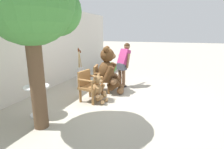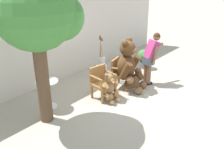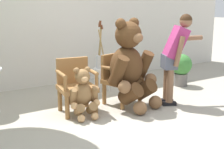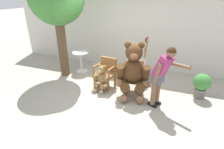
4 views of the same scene
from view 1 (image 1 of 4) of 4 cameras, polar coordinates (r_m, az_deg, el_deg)
The scene contains 12 objects.
ground_plane at distance 5.31m, azimuth -0.39°, elevation -7.43°, with size 60.00×60.00×0.00m, color #A8A091.
back_wall at distance 6.23m, azimuth -21.80°, elevation 7.99°, with size 10.00×0.16×2.80m, color beige.
wooden_chair_left at distance 4.99m, azimuth -7.45°, elevation -3.38°, with size 0.63×0.60×0.86m.
wooden_chair_right at distance 5.72m, azimuth -3.59°, elevation -1.06°, with size 0.67×0.64×0.86m.
teddy_bear_large at distance 5.59m, azimuth -1.07°, elevation 1.43°, with size 0.93×0.94×1.49m.
teddy_bear_small at distance 4.88m, azimuth -4.53°, elevation -4.67°, with size 0.48×0.47×0.78m.
person_visitor at distance 6.15m, azimuth 3.85°, elevation 4.32°, with size 0.84×0.48×1.55m.
white_stool at distance 6.22m, azimuth -10.14°, elevation -1.04°, with size 0.34×0.34×0.46m.
brush_bucket at distance 6.15m, azimuth -10.29°, elevation 1.67°, with size 0.22×0.22×0.93m.
round_side_table at distance 4.42m, azimuth -23.16°, elevation -6.86°, with size 0.56×0.56×0.72m.
patio_tree at distance 3.64m, azimuth -24.16°, elevation 20.41°, with size 1.73×1.65×3.31m.
potted_plant at distance 7.42m, azimuth -0.14°, elevation 1.89°, with size 0.44×0.44×0.68m.
Camera 1 is at (-4.65, -1.72, 1.92)m, focal length 28.00 mm.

